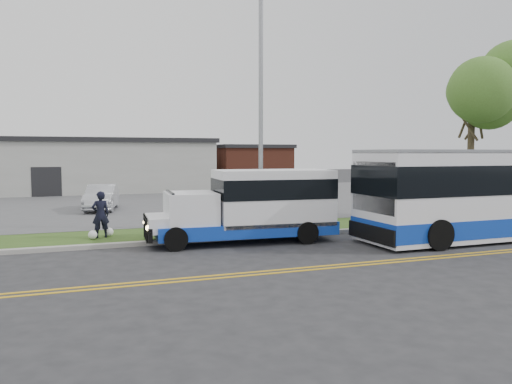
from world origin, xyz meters
name	(u,v)px	position (x,y,z in m)	size (l,w,h in m)	color
ground	(207,247)	(0.00, 0.00, 0.00)	(140.00, 140.00, 0.00)	#28282B
lane_line_north	(243,273)	(0.00, -3.85, 0.01)	(70.00, 0.12, 0.01)	gold
lane_line_south	(247,276)	(0.00, -4.15, 0.01)	(70.00, 0.12, 0.01)	gold
curb	(199,240)	(0.00, 1.10, 0.07)	(80.00, 0.30, 0.15)	#9E9B93
verge	(189,233)	(0.00, 2.90, 0.05)	(80.00, 3.30, 0.10)	#2C4416
parking_lot	(142,201)	(0.00, 17.00, 0.05)	(80.00, 25.00, 0.10)	#4C4C4F
commercial_building	(49,166)	(-6.00, 27.00, 2.18)	(25.40, 10.40, 4.35)	#9E9E99
brick_wing	(248,167)	(10.50, 26.00, 1.96)	(6.30, 7.30, 3.90)	brown
tree_east	(473,90)	(14.00, 3.00, 6.20)	(5.20, 5.20, 8.33)	#3C2F20
streetlight_near	(261,102)	(3.00, 2.73, 5.23)	(0.35, 1.53, 9.50)	gray
shuttle_bus	(255,203)	(1.94, 0.56, 1.38)	(6.87, 2.64, 2.58)	#1039AF
transit_bus	(505,193)	(11.19, -1.80, 1.67)	(11.96, 2.97, 3.31)	white
pedestrian	(101,214)	(-3.30, 2.69, 0.95)	(0.62, 0.41, 1.71)	black
parked_car_a	(101,197)	(-2.80, 11.92, 0.79)	(1.46, 4.19, 1.38)	silver
grocery_bag_left	(93,235)	(-3.60, 2.44, 0.26)	(0.32, 0.32, 0.32)	white
grocery_bag_right	(109,232)	(-3.00, 2.94, 0.26)	(0.32, 0.32, 0.32)	white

